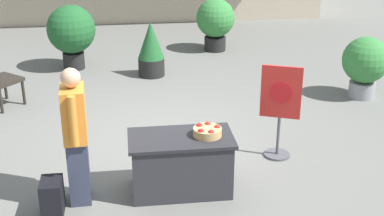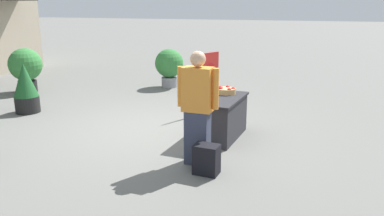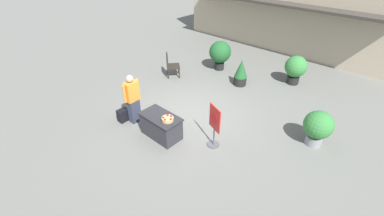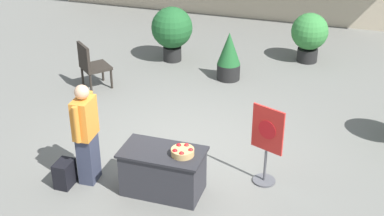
{
  "view_description": "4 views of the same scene",
  "coord_description": "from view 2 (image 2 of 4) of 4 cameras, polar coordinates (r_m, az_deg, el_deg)",
  "views": [
    {
      "loc": [
        -0.55,
        -6.92,
        3.46
      ],
      "look_at": [
        0.22,
        -0.96,
        0.97
      ],
      "focal_mm": 50.0,
      "sensor_mm": 36.0,
      "label": 1
    },
    {
      "loc": [
        -5.92,
        -3.22,
        2.23
      ],
      "look_at": [
        0.04,
        -0.7,
        0.48
      ],
      "focal_mm": 35.0,
      "sensor_mm": 36.0,
      "label": 2
    },
    {
      "loc": [
        4.83,
        -5.09,
        4.98
      ],
      "look_at": [
        0.59,
        -0.47,
        0.88
      ],
      "focal_mm": 24.0,
      "sensor_mm": 36.0,
      "label": 3
    },
    {
      "loc": [
        2.53,
        -7.48,
        4.91
      ],
      "look_at": [
        0.22,
        -0.34,
        1.03
      ],
      "focal_mm": 50.0,
      "sensor_mm": 36.0,
      "label": 4
    }
  ],
  "objects": [
    {
      "name": "backpack",
      "position": [
        5.18,
        2.23,
        -7.83
      ],
      "size": [
        0.24,
        0.34,
        0.42
      ],
      "color": "black",
      "rests_on": "ground_plane"
    },
    {
      "name": "display_table",
      "position": [
        6.57,
        4.27,
        -1.42
      ],
      "size": [
        1.25,
        0.69,
        0.72
      ],
      "color": "#2D2D33",
      "rests_on": "ground_plane"
    },
    {
      "name": "ground_plane",
      "position": [
        7.1,
        -5.33,
        -3.22
      ],
      "size": [
        120.0,
        120.0,
        0.0
      ],
      "primitive_type": "plane",
      "color": "slate"
    },
    {
      "name": "potted_plant_near_left",
      "position": [
        10.73,
        -3.49,
        6.55
      ],
      "size": [
        0.81,
        0.81,
        1.09
      ],
      "color": "gray",
      "rests_on": "ground_plane"
    },
    {
      "name": "potted_plant_far_right",
      "position": [
        8.83,
        -24.02,
        2.79
      ],
      "size": [
        0.52,
        0.52,
        1.08
      ],
      "color": "black",
      "rests_on": "ground_plane"
    },
    {
      "name": "poster_board",
      "position": [
        8.03,
        2.68,
        4.13
      ],
      "size": [
        0.51,
        0.36,
        1.31
      ],
      "rotation": [
        0.0,
        0.0,
        -1.95
      ],
      "color": "#4C4C51",
      "rests_on": "ground_plane"
    },
    {
      "name": "apple_basket",
      "position": [
        6.76,
        5.27,
        2.66
      ],
      "size": [
        0.34,
        0.34,
        0.13
      ],
      "color": "tan",
      "rests_on": "display_table"
    },
    {
      "name": "person_visitor",
      "position": [
        5.32,
        0.88,
        0.0
      ],
      "size": [
        0.28,
        0.61,
        1.65
      ],
      "rotation": [
        0.0,
        0.0,
        0.06
      ],
      "color": "#33384C",
      "rests_on": "ground_plane"
    },
    {
      "name": "potted_plant_near_right",
      "position": [
        10.99,
        -24.03,
        5.77
      ],
      "size": [
        0.87,
        0.87,
        1.18
      ],
      "color": "black",
      "rests_on": "ground_plane"
    }
  ]
}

